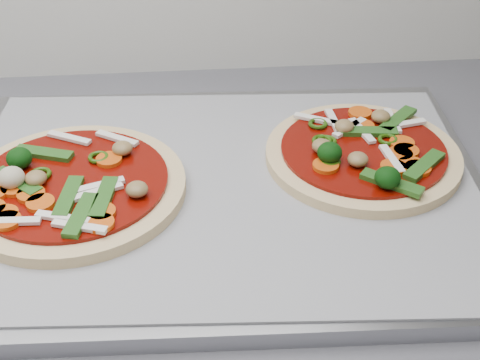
{
  "coord_description": "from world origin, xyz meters",
  "views": [
    {
      "loc": [
        -0.73,
        0.8,
        1.29
      ],
      "look_at": [
        -0.68,
        1.3,
        0.93
      ],
      "focal_mm": 50.0,
      "sensor_mm": 36.0,
      "label": 1
    }
  ],
  "objects": [
    {
      "name": "baking_tray",
      "position": [
        -0.7,
        1.32,
        0.91
      ],
      "size": [
        0.52,
        0.4,
        0.02
      ],
      "primitive_type": "cube",
      "rotation": [
        0.0,
        0.0,
        -0.04
      ],
      "color": "#9A9A9F",
      "rests_on": "countertop"
    },
    {
      "name": "parchment",
      "position": [
        -0.7,
        1.32,
        0.92
      ],
      "size": [
        0.51,
        0.38,
        0.0
      ],
      "primitive_type": "cube",
      "rotation": [
        0.0,
        0.0,
        -0.06
      ],
      "color": "#A3A3A8",
      "rests_on": "baking_tray"
    },
    {
      "name": "pizza_left",
      "position": [
        -0.84,
        1.31,
        0.93
      ],
      "size": [
        0.27,
        0.27,
        0.04
      ],
      "rotation": [
        0.0,
        0.0,
        -0.35
      ],
      "color": "beige",
      "rests_on": "parchment"
    },
    {
      "name": "pizza_right",
      "position": [
        -0.56,
        1.34,
        0.93
      ],
      "size": [
        0.22,
        0.22,
        0.03
      ],
      "rotation": [
        0.0,
        0.0,
        -0.16
      ],
      "color": "beige",
      "rests_on": "parchment"
    }
  ]
}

